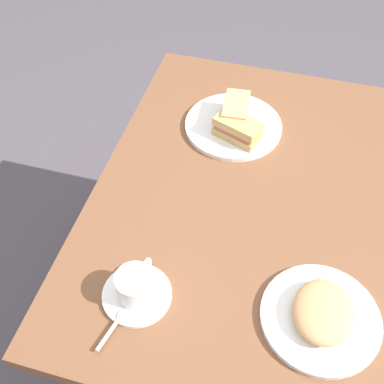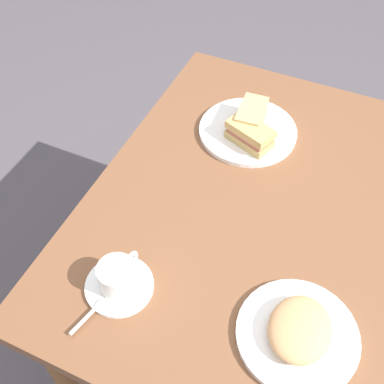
% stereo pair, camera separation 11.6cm
% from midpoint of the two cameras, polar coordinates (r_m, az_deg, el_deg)
% --- Properties ---
extents(ground_plane, '(6.00, 6.00, 0.00)m').
position_cam_midpoint_polar(ground_plane, '(1.84, 4.01, -16.02)').
color(ground_plane, '#50484E').
extents(dining_table, '(1.07, 0.85, 0.76)m').
position_cam_midpoint_polar(dining_table, '(1.26, 5.64, -3.46)').
color(dining_table, brown).
rests_on(dining_table, ground_plane).
extents(sandwich_plate, '(0.27, 0.27, 0.01)m').
position_cam_midpoint_polar(sandwich_plate, '(1.36, 2.47, 7.71)').
color(sandwich_plate, white).
rests_on(sandwich_plate, dining_table).
extents(sandwich_front, '(0.12, 0.08, 0.06)m').
position_cam_midpoint_polar(sandwich_front, '(1.35, 2.70, 9.34)').
color(sandwich_front, tan).
rests_on(sandwich_front, sandwich_plate).
extents(sandwich_back, '(0.11, 0.14, 0.06)m').
position_cam_midpoint_polar(sandwich_back, '(1.30, 2.90, 7.36)').
color(sandwich_back, tan).
rests_on(sandwich_back, sandwich_plate).
extents(coffee_saucer, '(0.15, 0.15, 0.01)m').
position_cam_midpoint_polar(coffee_saucer, '(1.05, -9.75, -12.11)').
color(coffee_saucer, white).
rests_on(coffee_saucer, dining_table).
extents(coffee_cup, '(0.11, 0.08, 0.07)m').
position_cam_midpoint_polar(coffee_cup, '(1.02, -9.99, -10.98)').
color(coffee_cup, white).
rests_on(coffee_cup, coffee_saucer).
extents(spoon, '(0.10, 0.03, 0.01)m').
position_cam_midpoint_polar(spoon, '(1.02, -12.30, -15.09)').
color(spoon, silver).
rests_on(spoon, coffee_saucer).
extents(side_plate, '(0.25, 0.25, 0.01)m').
position_cam_midpoint_polar(side_plate, '(1.03, 11.77, -14.62)').
color(side_plate, silver).
rests_on(side_plate, dining_table).
extents(side_food_pile, '(0.15, 0.12, 0.04)m').
position_cam_midpoint_polar(side_food_pile, '(1.01, 12.04, -13.91)').
color(side_food_pile, tan).
rests_on(side_food_pile, side_plate).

